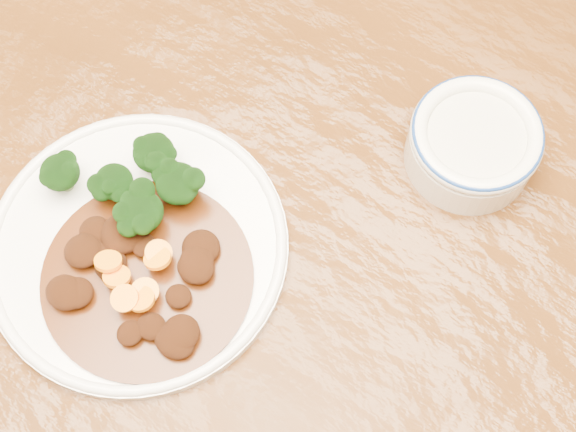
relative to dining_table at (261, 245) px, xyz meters
The scene contains 6 objects.
ground 0.67m from the dining_table, ahead, with size 4.00×4.00×0.00m, color #482312.
dining_table is the anchor object (origin of this frame).
dinner_plate 0.14m from the dining_table, 128.59° to the right, with size 0.25×0.25×0.02m.
broccoli_florets 0.15m from the dining_table, 154.27° to the right, with size 0.12×0.09×0.04m.
mince_stew 0.15m from the dining_table, 113.03° to the right, with size 0.17×0.17×0.03m.
dip_bowl 0.22m from the dining_table, 47.51° to the left, with size 0.11×0.11×0.05m.
Camera 1 is at (0.17, -0.22, 1.38)m, focal length 50.00 mm.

